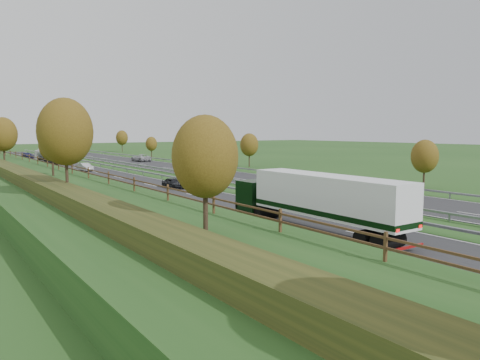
{
  "coord_description": "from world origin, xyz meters",
  "views": [
    {
      "loc": [
        -23.39,
        -9.58,
        7.16
      ],
      "look_at": [
        2.9,
        28.72,
        2.2
      ],
      "focal_mm": 35.0,
      "sensor_mm": 36.0,
      "label": 1
    }
  ],
  "objects_px": {
    "box_lorry": "(316,199)",
    "car_oncoming": "(141,158)",
    "car_silver_mid": "(85,167)",
    "car_dark_near": "(173,183)",
    "road_tanker": "(46,155)",
    "car_small_far": "(28,155)"
  },
  "relations": [
    {
      "from": "box_lorry",
      "to": "car_oncoming",
      "type": "height_order",
      "value": "box_lorry"
    },
    {
      "from": "box_lorry",
      "to": "car_silver_mid",
      "type": "distance_m",
      "value": 59.02
    },
    {
      "from": "car_dark_near",
      "to": "road_tanker",
      "type": "bearing_deg",
      "value": 89.06
    },
    {
      "from": "car_oncoming",
      "to": "car_silver_mid",
      "type": "bearing_deg",
      "value": 39.53
    },
    {
      "from": "car_small_far",
      "to": "car_oncoming",
      "type": "relative_size",
      "value": 0.83
    },
    {
      "from": "car_dark_near",
      "to": "car_small_far",
      "type": "relative_size",
      "value": 0.79
    },
    {
      "from": "car_dark_near",
      "to": "car_small_far",
      "type": "bearing_deg",
      "value": 87.83
    },
    {
      "from": "car_silver_mid",
      "to": "car_small_far",
      "type": "height_order",
      "value": "car_small_far"
    },
    {
      "from": "car_dark_near",
      "to": "car_silver_mid",
      "type": "bearing_deg",
      "value": 88.91
    },
    {
      "from": "box_lorry",
      "to": "car_small_far",
      "type": "height_order",
      "value": "box_lorry"
    },
    {
      "from": "car_silver_mid",
      "to": "box_lorry",
      "type": "bearing_deg",
      "value": -98.81
    },
    {
      "from": "road_tanker",
      "to": "car_dark_near",
      "type": "height_order",
      "value": "road_tanker"
    },
    {
      "from": "car_dark_near",
      "to": "car_oncoming",
      "type": "relative_size",
      "value": 0.65
    },
    {
      "from": "car_oncoming",
      "to": "box_lorry",
      "type": "bearing_deg",
      "value": 70.24
    },
    {
      "from": "box_lorry",
      "to": "car_oncoming",
      "type": "relative_size",
      "value": 2.79
    },
    {
      "from": "road_tanker",
      "to": "car_small_far",
      "type": "bearing_deg",
      "value": 89.19
    },
    {
      "from": "box_lorry",
      "to": "car_oncoming",
      "type": "bearing_deg",
      "value": 76.25
    },
    {
      "from": "car_silver_mid",
      "to": "car_oncoming",
      "type": "distance_m",
      "value": 25.72
    },
    {
      "from": "car_silver_mid",
      "to": "road_tanker",
      "type": "bearing_deg",
      "value": 85.66
    },
    {
      "from": "road_tanker",
      "to": "car_oncoming",
      "type": "relative_size",
      "value": 1.92
    },
    {
      "from": "road_tanker",
      "to": "car_silver_mid",
      "type": "relative_size",
      "value": 2.69
    },
    {
      "from": "car_dark_near",
      "to": "car_silver_mid",
      "type": "distance_m",
      "value": 31.1
    }
  ]
}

